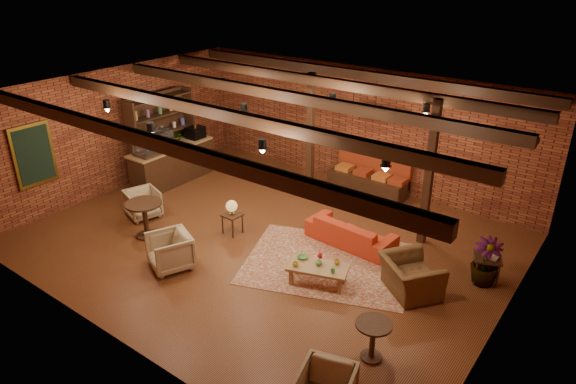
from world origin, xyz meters
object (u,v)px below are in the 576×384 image
Objects in this scene: armchair_a at (143,202)px; side_table_book at (488,258)px; side_table_lamp at (232,209)px; armchair_b at (170,250)px; plant_tall at (494,217)px; round_table_left at (145,214)px; coffee_table at (318,268)px; sofa at (351,232)px; round_table_right at (373,335)px; armchair_right at (411,271)px.

side_table_book is (7.47, 2.16, 0.13)m from armchair_a.
armchair_a is (-2.29, -0.66, -0.25)m from side_table_lamp.
plant_tall is (5.24, 3.18, 1.02)m from armchair_b.
round_table_left reaches higher than armchair_b.
round_table_left is 1.02× the size of armchair_b.
armchair_a is at bearing -178.14° from coffee_table.
side_table_lamp is 1.28× the size of side_table_book.
side_table_lamp is 5.40m from side_table_book.
round_table_left is at bearing -107.20° from armchair_a.
round_table_left is 1.11× the size of armchair_a.
round_table_left is 0.29× the size of plant_tall.
round_table_left is at bearing 36.18° from sofa.
armchair_b reaches higher than round_table_right.
side_table_lamp is at bearing 169.29° from coffee_table.
side_table_book is (5.24, 3.29, 0.10)m from armchair_b.
round_table_right is (5.89, -0.43, -0.12)m from round_table_left.
armchair_b reaches higher than sofa.
side_table_lamp is at bearing 159.25° from round_table_right.
side_table_lamp is 0.29× the size of plant_tall.
coffee_table is 1.87× the size of round_table_right.
round_table_left is 7.19m from side_table_book.
armchair_a is (-4.67, -1.85, 0.09)m from sofa.
armchair_a is (-4.92, -0.16, 0.03)m from coffee_table.
armchair_right reaches higher than round_table_left.
round_table_right is at bearing -4.21° from round_table_left.
coffee_table is 1.53× the size of side_table_lamp.
coffee_table is 0.44× the size of plant_tall.
sofa is 3.09× the size of side_table_book.
coffee_table is 1.54× the size of armchair_b.
round_table_right reaches higher than sofa.
armchair_b is 0.29× the size of plant_tall.
armchair_a reaches higher than sofa.
armchair_a is 7.78m from side_table_book.
armchair_b is 4.71m from armchair_right.
side_table_book is 3.27m from round_table_right.
side_table_lamp reaches higher than sofa.
coffee_table is at bearing 64.85° from armchair_right.
side_table_book is at bearing 16.14° from side_table_lamp.
side_table_lamp is 1.01× the size of armchair_b.
round_table_right is at bearing -103.36° from side_table_book.
sofa is at bearing 74.84° from armchair_b.
plant_tall reaches higher than armchair_a.
coffee_table is at bearing -10.71° from side_table_lamp.
sofa is at bearing -175.78° from plant_tall.
armchair_a is (-0.83, 0.59, -0.19)m from round_table_left.
armchair_b is 6.21m from plant_tall.
plant_tall reaches higher than armchair_b.
round_table_right is 3.31m from plant_tall.
plant_tall is at bearing -90.00° from side_table_book.
sofa is at bearing 125.52° from round_table_right.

